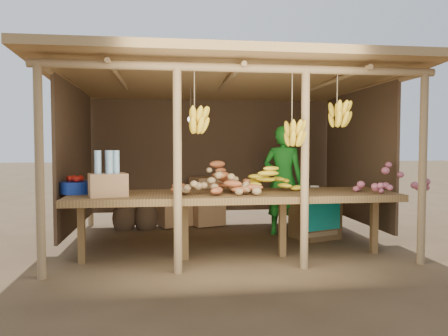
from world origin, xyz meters
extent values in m
plane|color=brown|center=(0.00, 0.00, 0.00)|extent=(60.00, 60.00, 0.00)
cylinder|color=#8F6F4A|center=(-2.10, -1.50, 1.10)|extent=(0.09, 0.09, 2.20)
cylinder|color=#8F6F4A|center=(2.10, -1.50, 1.10)|extent=(0.09, 0.09, 2.20)
cylinder|color=#8F6F4A|center=(-2.10, 1.50, 1.10)|extent=(0.09, 0.09, 2.20)
cylinder|color=#8F6F4A|center=(2.10, 1.50, 1.10)|extent=(0.09, 0.09, 2.20)
cylinder|color=#8F6F4A|center=(-0.70, -1.50, 1.10)|extent=(0.09, 0.09, 2.20)
cylinder|color=#8F6F4A|center=(0.70, -1.50, 1.10)|extent=(0.09, 0.09, 2.20)
cylinder|color=#8F6F4A|center=(0.00, -1.50, 2.20)|extent=(4.40, 0.09, 0.09)
cylinder|color=#8F6F4A|center=(0.00, 1.50, 2.20)|extent=(4.40, 0.09, 0.09)
cube|color=#A77F4E|center=(0.00, 0.00, 2.29)|extent=(4.70, 3.50, 0.28)
cube|color=#4C3623|center=(0.00, 1.48, 1.21)|extent=(4.20, 0.04, 1.98)
cube|color=#4C3623|center=(-2.08, 0.20, 1.21)|extent=(0.04, 2.40, 1.98)
cube|color=#4C3623|center=(2.08, 0.20, 1.21)|extent=(0.04, 2.40, 1.98)
cube|color=brown|center=(0.00, -0.95, 0.76)|extent=(3.90, 1.05, 0.08)
cube|color=brown|center=(-1.80, -0.95, 0.36)|extent=(0.08, 0.08, 0.72)
cube|color=brown|center=(-0.60, -0.95, 0.36)|extent=(0.08, 0.08, 0.72)
cube|color=brown|center=(0.60, -0.95, 0.36)|extent=(0.08, 0.08, 0.72)
cube|color=brown|center=(1.80, -0.95, 0.36)|extent=(0.08, 0.08, 0.72)
cylinder|color=navy|center=(-1.87, -0.77, 0.87)|extent=(0.40, 0.40, 0.14)
cube|color=#A17248|center=(-1.47, -1.12, 0.93)|extent=(0.48, 0.42, 0.26)
imported|color=#1B7A1E|center=(0.96, 0.32, 0.84)|extent=(0.72, 0.62, 1.68)
cube|color=brown|center=(1.36, 0.02, 0.28)|extent=(0.74, 0.69, 0.55)
cube|color=#0C8677|center=(1.36, 0.02, 0.58)|extent=(0.82, 0.77, 0.06)
cube|color=#A17248|center=(-0.12, 1.20, 0.22)|extent=(0.63, 0.57, 0.41)
cube|color=#A17248|center=(-0.12, 1.20, 0.63)|extent=(0.63, 0.57, 0.41)
cube|color=#A17248|center=(-0.68, 1.20, 0.22)|extent=(0.63, 0.57, 0.41)
ellipsoid|color=#4C3623|center=(-1.50, 1.03, 0.23)|extent=(0.39, 0.39, 0.52)
ellipsoid|color=#4C3623|center=(-1.15, 1.03, 0.23)|extent=(0.39, 0.39, 0.52)
camera|label=1|loc=(-0.83, -6.15, 1.37)|focal=35.00mm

